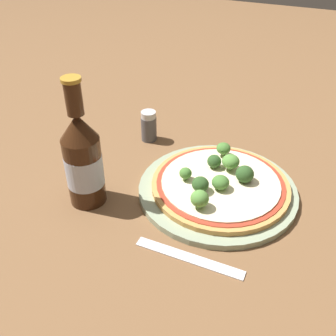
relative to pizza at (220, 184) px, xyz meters
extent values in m
plane|color=brown|center=(-0.02, -0.01, -0.02)|extent=(3.00, 3.00, 0.00)
cylinder|color=#93A384|center=(0.00, 0.00, -0.01)|extent=(0.29, 0.29, 0.01)
cylinder|color=tan|center=(0.00, 0.00, 0.00)|extent=(0.25, 0.25, 0.01)
cylinder|color=#A83823|center=(0.00, 0.00, 0.00)|extent=(0.23, 0.23, 0.00)
cylinder|color=beige|center=(0.00, 0.00, 0.01)|extent=(0.21, 0.21, 0.00)
cylinder|color=#7A9E5B|center=(0.08, 0.02, 0.01)|extent=(0.01, 0.01, 0.01)
ellipsoid|color=#477A33|center=(0.08, 0.02, 0.02)|extent=(0.03, 0.03, 0.02)
cylinder|color=#7A9E5B|center=(-0.02, 0.06, 0.01)|extent=(0.01, 0.01, 0.01)
ellipsoid|color=#477A33|center=(-0.02, 0.06, 0.02)|extent=(0.02, 0.02, 0.02)
cylinder|color=#7A9E5B|center=(0.02, -0.04, 0.01)|extent=(0.01, 0.01, 0.01)
ellipsoid|color=#2D5123|center=(0.02, -0.04, 0.02)|extent=(0.03, 0.03, 0.03)
cylinder|color=#7A9E5B|center=(0.04, 0.03, 0.01)|extent=(0.01, 0.01, 0.01)
ellipsoid|color=#2D5123|center=(0.04, 0.03, 0.02)|extent=(0.03, 0.03, 0.02)
cylinder|color=#7A9E5B|center=(-0.04, 0.03, 0.01)|extent=(0.01, 0.01, 0.01)
ellipsoid|color=#2D5123|center=(-0.04, 0.03, 0.02)|extent=(0.03, 0.03, 0.03)
cylinder|color=#7A9E5B|center=(-0.08, 0.01, 0.01)|extent=(0.01, 0.01, 0.01)
ellipsoid|color=#568E3D|center=(-0.08, 0.01, 0.03)|extent=(0.03, 0.03, 0.03)
cylinder|color=#7A9E5B|center=(0.04, -0.01, 0.01)|extent=(0.01, 0.01, 0.01)
ellipsoid|color=#568E3D|center=(0.04, -0.01, 0.03)|extent=(0.03, 0.03, 0.03)
cylinder|color=#7A9E5B|center=(-0.02, -0.01, 0.01)|extent=(0.01, 0.01, 0.01)
ellipsoid|color=#477A33|center=(-0.02, -0.01, 0.02)|extent=(0.03, 0.03, 0.02)
cylinder|color=#381E0F|center=(-0.11, 0.21, 0.04)|extent=(0.06, 0.06, 0.13)
cylinder|color=#B2BCD1|center=(-0.11, 0.21, 0.05)|extent=(0.06, 0.06, 0.06)
cone|color=#381E0F|center=(-0.11, 0.21, 0.13)|extent=(0.06, 0.06, 0.04)
cylinder|color=#381E0F|center=(-0.11, 0.21, 0.18)|extent=(0.03, 0.03, 0.05)
cylinder|color=#B7892D|center=(-0.11, 0.21, 0.21)|extent=(0.03, 0.03, 0.01)
cylinder|color=#4C4C51|center=(0.12, 0.20, 0.01)|extent=(0.03, 0.03, 0.05)
cylinder|color=silver|center=(0.12, 0.20, 0.04)|extent=(0.03, 0.03, 0.01)
cube|color=silver|center=(-0.17, 0.00, -0.02)|extent=(0.02, 0.17, 0.00)
camera|label=1|loc=(-0.55, -0.14, 0.44)|focal=42.00mm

